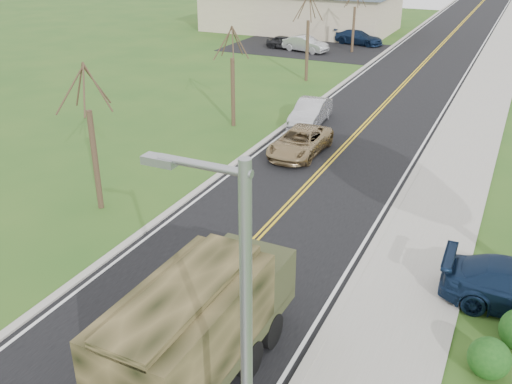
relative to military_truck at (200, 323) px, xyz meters
The scene contains 16 objects.
road 36.97m from the military_truck, 92.97° to the left, with size 8.00×120.00×0.01m, color black.
curb_right 36.98m from the military_truck, 86.52° to the left, with size 0.30×120.00×0.12m, color #9E998E.
sidewalk_right 37.13m from the military_truck, 83.82° to the left, with size 3.20×120.00×0.10m, color #9E998E.
curb_left 37.41m from the military_truck, 99.33° to the left, with size 0.30×120.00×0.10m, color #9E998E.
street_light 5.36m from the military_truck, 50.52° to the right, with size 1.65×0.22×8.00m.
bare_tree_a 11.28m from the military_truck, 142.37° to the left, with size 1.93×2.26×6.08m.
bare_tree_b 20.88m from the military_truck, 115.28° to the left, with size 1.83×2.14×5.73m.
bare_tree_c 32.15m from the military_truck, 106.10° to the left, with size 2.04×2.39×6.42m.
bare_tree_d 43.79m from the military_truck, 101.74° to the left, with size 1.88×2.20×5.91m.
commercial_building 55.80m from the military_truck, 108.71° to the left, with size 25.50×21.50×5.65m.
military_truck is the anchor object (origin of this frame).
suv_champagne 16.65m from the military_truck, 102.77° to the left, with size 2.20×4.76×1.32m, color #907751.
sedan_silver 21.64m from the military_truck, 103.14° to the left, with size 1.54×4.43×1.46m, color #B0B0B5.
lot_car_dark 44.34m from the military_truck, 110.01° to the left, with size 1.47×3.65×1.24m, color black.
lot_car_silver 43.17m from the military_truck, 107.41° to the left, with size 1.53×4.38×1.44m, color #BBBCC0.
lot_car_navy 47.82m from the military_truck, 101.37° to the left, with size 2.00×4.92×1.43m, color #101F3A.
Camera 1 is at (7.99, -6.48, 10.65)m, focal length 40.00 mm.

